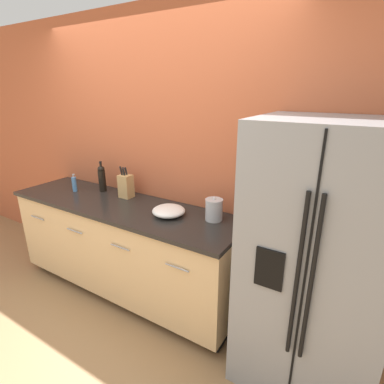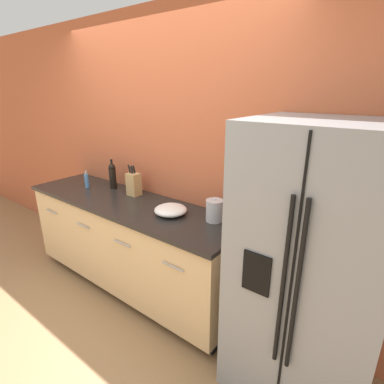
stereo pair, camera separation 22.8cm
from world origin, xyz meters
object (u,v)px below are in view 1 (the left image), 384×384
Objects in this scene: wine_bottle at (102,178)px; soap_dispenser at (74,184)px; steel_canister at (214,210)px; refrigerator at (315,263)px; mixing_bowl at (169,211)px; knife_block at (126,186)px.

wine_bottle reaches higher than soap_dispenser.
wine_bottle is 1.30m from steel_canister.
refrigerator is 9.52× the size of soap_dispenser.
mixing_bowl is at bearing 177.45° from refrigerator.
steel_canister reaches higher than soap_dispenser.
soap_dispenser is at bearing 179.89° from mixing_bowl.
mixing_bowl is (-1.17, 0.05, 0.08)m from refrigerator.
wine_bottle is 1.67× the size of soap_dispenser.
steel_canister is (-0.81, 0.17, 0.13)m from refrigerator.
steel_canister is 0.38m from mixing_bowl.
knife_block is 0.59m from soap_dispenser.
mixing_bowl is at bearing -162.06° from steel_canister.
wine_bottle is at bearing 32.77° from soap_dispenser.
wine_bottle reaches higher than mixing_bowl.
soap_dispenser is at bearing -147.23° from wine_bottle.
knife_block is 0.63m from mixing_bowl.
refrigerator reaches higher than mixing_bowl.
steel_canister is (1.54, 0.11, 0.01)m from soap_dispenser.
refrigerator is 5.72× the size of wine_bottle.
soap_dispenser is 1.18m from mixing_bowl.
mixing_bowl is at bearing -9.48° from wine_bottle.
steel_canister is (1.30, -0.04, -0.05)m from wine_bottle.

